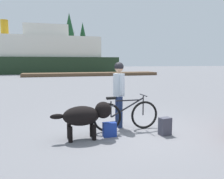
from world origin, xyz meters
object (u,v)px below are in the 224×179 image
sailboat_moored (75,69)px  dog (86,115)px  person_cyclist (119,88)px  bicycle (126,115)px  backpack (165,126)px  handbag_pannier (110,129)px  ferry_boat (30,55)px

sailboat_moored → dog: bearing=-96.5°
sailboat_moored → person_cyclist: bearing=-95.1°
bicycle → person_cyclist: size_ratio=1.00×
backpack → sailboat_moored: 39.72m
backpack → sailboat_moored: sailboat_moored is taller
backpack → handbag_pannier: size_ratio=1.26×
dog → sailboat_moored: 39.64m
backpack → ferry_boat: 34.26m
person_cyclist → dog: bearing=-144.4°
handbag_pannier → ferry_boat: (-3.87, 33.50, 2.63)m
handbag_pannier → dog: bearing=-179.6°
backpack → sailboat_moored: size_ratio=0.06×
backpack → ferry_boat: (-5.22, 33.76, 2.59)m
person_cyclist → handbag_pannier: bearing=-122.4°
sailboat_moored → ferry_boat: bearing=-143.0°
bicycle → person_cyclist: bearing=101.4°
bicycle → sailboat_moored: size_ratio=0.23×
dog → backpack: 1.98m
backpack → ferry_boat: size_ratio=0.02×
ferry_boat → handbag_pannier: bearing=-83.4°
dog → handbag_pannier: bearing=0.4°
backpack → handbag_pannier: backpack is taller
person_cyclist → sailboat_moored: (3.45, 38.63, -0.61)m
handbag_pannier → sailboat_moored: bearing=84.3°
person_cyclist → sailboat_moored: bearing=84.9°
person_cyclist → ferry_boat: 33.09m
dog → handbag_pannier: 0.69m
person_cyclist → ferry_boat: (-4.34, 32.76, 1.71)m
bicycle → dog: bearing=-161.3°
bicycle → backpack: bicycle is taller
dog → bicycle: bearing=18.7°
person_cyclist → dog: (-1.05, -0.75, -0.53)m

